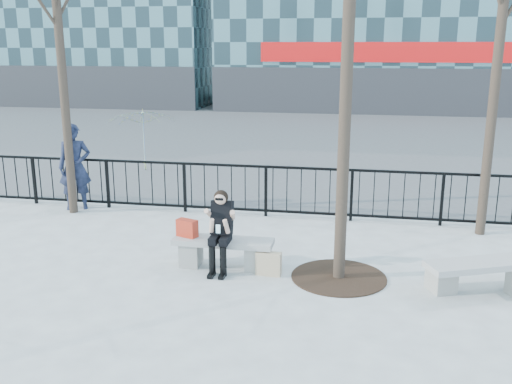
% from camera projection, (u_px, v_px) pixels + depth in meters
% --- Properties ---
extents(ground, '(120.00, 120.00, 0.00)m').
position_uv_depth(ground, '(223.00, 267.00, 9.43)').
color(ground, gray).
rests_on(ground, ground).
extents(street_surface, '(60.00, 23.00, 0.01)m').
position_uv_depth(street_surface, '(310.00, 133.00, 23.70)').
color(street_surface, '#474747').
rests_on(street_surface, ground).
extents(railing, '(14.00, 0.06, 1.10)m').
position_uv_depth(railing, '(257.00, 191.00, 12.15)').
color(railing, black).
rests_on(railing, ground).
extents(tree_grate, '(1.50, 1.50, 0.02)m').
position_uv_depth(tree_grate, '(339.00, 277.00, 8.99)').
color(tree_grate, black).
rests_on(tree_grate, ground).
extents(bench_main, '(1.65, 0.46, 0.49)m').
position_uv_depth(bench_main, '(223.00, 250.00, 9.36)').
color(bench_main, slate).
rests_on(bench_main, ground).
extents(bench_second, '(1.72, 0.48, 0.51)m').
position_uv_depth(bench_second, '(483.00, 274.00, 8.35)').
color(bench_second, slate).
rests_on(bench_second, ground).
extents(seated_woman, '(0.50, 0.64, 1.34)m').
position_uv_depth(seated_woman, '(220.00, 232.00, 9.11)').
color(seated_woman, black).
rests_on(seated_woman, ground).
extents(handbag, '(0.38, 0.28, 0.29)m').
position_uv_depth(handbag, '(187.00, 228.00, 9.40)').
color(handbag, '#B52916').
rests_on(handbag, bench_main).
extents(shopping_bag, '(0.41, 0.18, 0.38)m').
position_uv_depth(shopping_bag, '(269.00, 264.00, 9.06)').
color(shopping_bag, beige).
rests_on(shopping_bag, ground).
extents(standing_man, '(0.83, 0.71, 1.91)m').
position_uv_depth(standing_man, '(75.00, 167.00, 12.57)').
color(standing_man, black).
rests_on(standing_man, ground).
extents(vendor_umbrella, '(2.34, 2.38, 1.80)m').
position_uv_depth(vendor_umbrella, '(143.00, 140.00, 16.45)').
color(vendor_umbrella, yellow).
rests_on(vendor_umbrella, ground).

